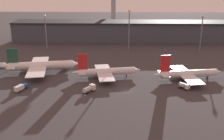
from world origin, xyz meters
name	(u,v)px	position (x,y,z in m)	size (l,w,h in m)	color
ground	(126,90)	(0.00, 0.00, 0.00)	(600.00, 600.00, 0.00)	#383538
terminal_building	(123,31)	(0.00, 106.40, 8.20)	(179.40, 21.92, 16.28)	#3D424C
airplane_1	(40,66)	(-47.48, 25.68, 3.82)	(44.03, 38.30, 14.23)	white
airplane_2	(106,72)	(-10.23, 17.57, 3.25)	(37.41, 28.30, 13.59)	silver
airplane_3	(188,74)	(32.52, 15.55, 3.20)	(37.89, 30.81, 13.80)	silver
service_vehicle_0	(89,89)	(-17.25, -2.59, 1.82)	(5.94, 6.70, 3.26)	white
service_vehicle_1	(184,86)	(28.02, 2.36, 1.71)	(5.26, 5.13, 2.98)	white
service_vehicle_2	(21,87)	(-49.81, -1.14, 1.64)	(4.94, 8.08, 2.83)	#195199
lamp_post_0	(46,28)	(-56.55, 77.33, 16.12)	(1.80, 1.80, 25.40)	slate
lamp_post_1	(129,25)	(3.79, 77.33, 18.29)	(1.80, 1.80, 29.38)	slate
lamp_post_2	(202,28)	(55.69, 77.33, 16.04)	(1.80, 1.80, 25.25)	slate
control_tower	(113,1)	(-8.88, 151.64, 28.27)	(9.00, 9.00, 49.10)	#99999E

